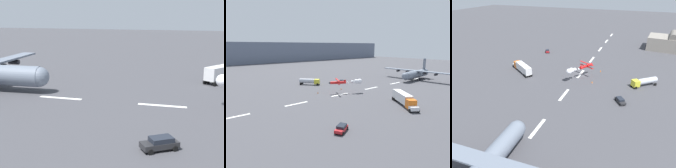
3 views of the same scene
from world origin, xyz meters
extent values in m
cube|color=white|center=(18.17, 0.00, 0.01)|extent=(8.00, 0.90, 0.01)
cube|color=white|center=(36.35, 0.00, 0.01)|extent=(8.00, 0.90, 0.01)
sphere|color=slate|center=(41.54, -2.18, 3.17)|extent=(3.75, 3.75, 3.75)
cylinder|color=black|center=(52.71, -6.37, 4.05)|extent=(2.45, 1.22, 1.10)
cylinder|color=black|center=(53.00, -12.05, 4.05)|extent=(2.45, 1.22, 1.10)
sphere|color=white|center=(8.94, -1.70, 4.40)|extent=(2.01, 2.01, 2.01)
cube|color=silver|center=(7.78, -21.53, 2.30)|extent=(7.89, 9.78, 2.80)
cylinder|color=black|center=(10.69, -19.54, 0.55)|extent=(0.92, 1.10, 1.10)
cylinder|color=black|center=(11.38, -18.56, 0.55)|extent=(0.92, 1.10, 1.10)
cylinder|color=black|center=(8.64, -18.11, 0.55)|extent=(0.92, 1.10, 1.10)
cylinder|color=black|center=(9.33, -17.13, 0.55)|extent=(0.92, 1.10, 1.10)
cube|color=#262628|center=(16.31, 17.76, 0.65)|extent=(4.53, 3.86, 0.65)
cube|color=#1E232D|center=(16.14, 17.65, 1.25)|extent=(3.04, 2.79, 0.55)
cylinder|color=black|center=(17.04, 19.34, 0.32)|extent=(0.65, 0.54, 0.64)
cylinder|color=black|center=(14.58, 17.69, 0.32)|extent=(0.65, 0.54, 0.64)
cylinder|color=black|center=(18.04, 17.84, 0.32)|extent=(0.65, 0.54, 0.64)
cylinder|color=black|center=(15.58, 16.19, 0.32)|extent=(0.65, 0.54, 0.64)
camera|label=1|loc=(12.31, 52.04, 15.23)|focal=52.32mm
camera|label=2|loc=(-46.64, -54.52, 18.37)|focal=31.37mm
camera|label=3|loc=(71.26, 21.01, 32.82)|focal=32.23mm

